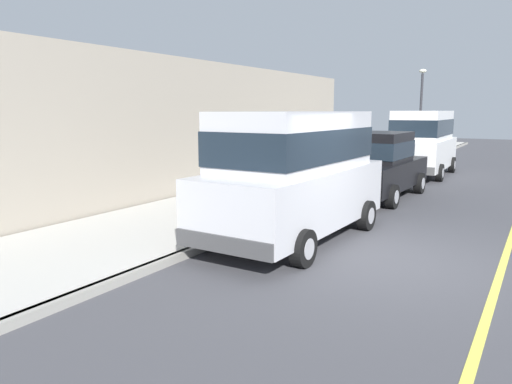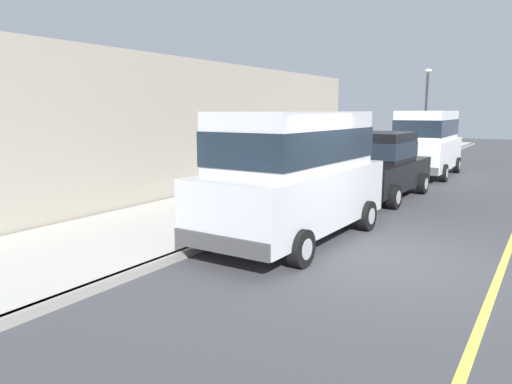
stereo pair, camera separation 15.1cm
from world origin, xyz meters
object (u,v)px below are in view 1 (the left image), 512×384
object	(u,v)px
car_black_sedan	(377,164)
car_silver_van	(295,170)
dog_tan	(206,203)
street_lamp	(421,103)
car_white_van	(422,140)

from	to	relation	value
car_black_sedan	car_silver_van	bearing A→B (deg)	-89.69
car_silver_van	car_black_sedan	xyz separation A→B (m)	(-0.03, 5.42, -0.41)
car_black_sedan	dog_tan	size ratio (longest dim) A/B	8.09
car_silver_van	dog_tan	xyz separation A→B (m)	(-2.47, 0.37, -0.97)
car_black_sedan	street_lamp	xyz separation A→B (m)	(-1.39, 11.57, 1.92)
car_silver_van	dog_tan	size ratio (longest dim) A/B	8.62
car_silver_van	car_black_sedan	size ratio (longest dim) A/B	1.07
car_black_sedan	dog_tan	distance (m)	5.64
car_white_van	dog_tan	distance (m)	11.22
car_black_sedan	car_white_van	bearing A→B (deg)	90.02
car_silver_van	street_lamp	xyz separation A→B (m)	(-1.42, 16.99, 1.51)
car_silver_van	car_black_sedan	world-z (taller)	car_silver_van
car_black_sedan	car_white_van	xyz separation A→B (m)	(-0.00, 5.86, 0.41)
car_black_sedan	street_lamp	size ratio (longest dim) A/B	1.05
dog_tan	street_lamp	size ratio (longest dim) A/B	0.13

